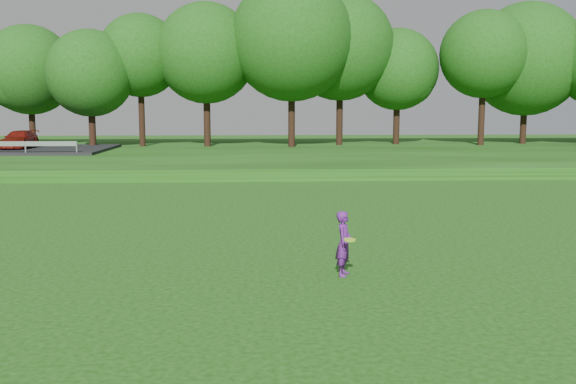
{
  "coord_description": "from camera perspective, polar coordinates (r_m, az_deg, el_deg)",
  "views": [
    {
      "loc": [
        -1.86,
        -11.98,
        3.64
      ],
      "look_at": [
        -0.94,
        5.5,
        1.3
      ],
      "focal_mm": 40.0,
      "sensor_mm": 36.0,
      "label": 1
    }
  ],
  "objects": [
    {
      "name": "berm",
      "position": [
        46.14,
        -0.68,
        3.47
      ],
      "size": [
        130.0,
        30.0,
        0.6
      ],
      "primitive_type": "cube",
      "color": "#183F0C",
      "rests_on": "ground"
    },
    {
      "name": "treeline",
      "position": [
        50.21,
        -0.88,
        12.72
      ],
      "size": [
        104.0,
        7.0,
        15.0
      ],
      "primitive_type": null,
      "color": "#194510",
      "rests_on": "berm"
    },
    {
      "name": "ground",
      "position": [
        12.66,
        5.65,
        -9.14
      ],
      "size": [
        140.0,
        140.0,
        0.0
      ],
      "primitive_type": "plane",
      "color": "#183F0C",
      "rests_on": "ground"
    },
    {
      "name": "walking_path",
      "position": [
        32.24,
        0.33,
        1.17
      ],
      "size": [
        130.0,
        1.6,
        0.04
      ],
      "primitive_type": "cube",
      "color": "gray",
      "rests_on": "ground"
    },
    {
      "name": "woman",
      "position": [
        13.93,
        4.99,
        -4.58
      ],
      "size": [
        0.49,
        0.93,
        1.41
      ],
      "color": "#601C7E",
      "rests_on": "ground"
    }
  ]
}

